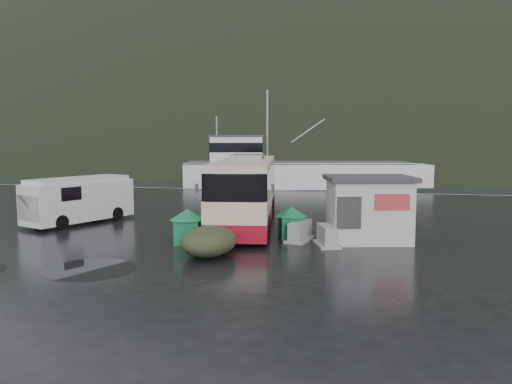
% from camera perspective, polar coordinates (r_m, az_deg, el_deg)
% --- Properties ---
extents(ground, '(160.00, 160.00, 0.00)m').
position_cam_1_polar(ground, '(23.52, -7.56, -4.72)').
color(ground, black).
rests_on(ground, ground).
extents(harbor_water, '(300.00, 180.00, 0.02)m').
position_cam_1_polar(harbor_water, '(132.04, 8.80, 4.08)').
color(harbor_water, black).
rests_on(harbor_water, ground).
extents(quay_edge, '(160.00, 0.60, 1.50)m').
position_cam_1_polar(quay_edge, '(42.69, 1.53, 0.17)').
color(quay_edge, '#999993').
rests_on(quay_edge, ground).
extents(headland, '(780.00, 540.00, 570.00)m').
position_cam_1_polar(headland, '(271.78, 12.69, 4.98)').
color(headland, black).
rests_on(headland, ground).
extents(coach_bus, '(5.04, 12.98, 3.58)m').
position_cam_1_polar(coach_bus, '(26.31, -1.12, -3.52)').
color(coach_bus, beige).
rests_on(coach_bus, ground).
extents(white_van, '(4.00, 6.13, 2.42)m').
position_cam_1_polar(white_van, '(27.72, -19.46, -3.37)').
color(white_van, silver).
rests_on(white_van, ground).
extents(waste_bin_left, '(1.23, 1.23, 1.48)m').
position_cam_1_polar(waste_bin_left, '(21.28, -7.77, -5.86)').
color(waste_bin_left, '#136F3D').
rests_on(waste_bin_left, ground).
extents(waste_bin_right, '(1.32, 1.32, 1.44)m').
position_cam_1_polar(waste_bin_right, '(22.24, 4.03, -5.30)').
color(waste_bin_right, '#136F3D').
rests_on(waste_bin_right, ground).
extents(dome_tent, '(2.05, 2.85, 1.11)m').
position_cam_1_polar(dome_tent, '(19.04, -5.37, -7.25)').
color(dome_tent, '#323821').
rests_on(dome_tent, ground).
extents(ticket_kiosk, '(4.13, 3.48, 2.82)m').
position_cam_1_polar(ticket_kiosk, '(22.14, 12.65, -5.49)').
color(ticket_kiosk, beige).
rests_on(ticket_kiosk, ground).
extents(jersey_barrier_a, '(1.32, 1.86, 0.84)m').
position_cam_1_polar(jersey_barrier_a, '(20.91, 8.09, -6.08)').
color(jersey_barrier_a, '#999993').
rests_on(jersey_barrier_a, ground).
extents(jersey_barrier_b, '(1.22, 1.86, 0.85)m').
position_cam_1_polar(jersey_barrier_b, '(21.75, 5.02, -5.57)').
color(jersey_barrier_b, '#999993').
rests_on(jersey_barrier_b, ground).
extents(fishing_trawler, '(27.82, 11.44, 10.87)m').
position_cam_1_polar(fishing_trawler, '(52.16, 4.73, 1.22)').
color(fishing_trawler, silver).
rests_on(fishing_trawler, ground).
extents(puddles, '(16.67, 14.46, 0.01)m').
position_cam_1_polar(puddles, '(20.44, -3.49, -6.30)').
color(puddles, black).
rests_on(puddles, ground).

